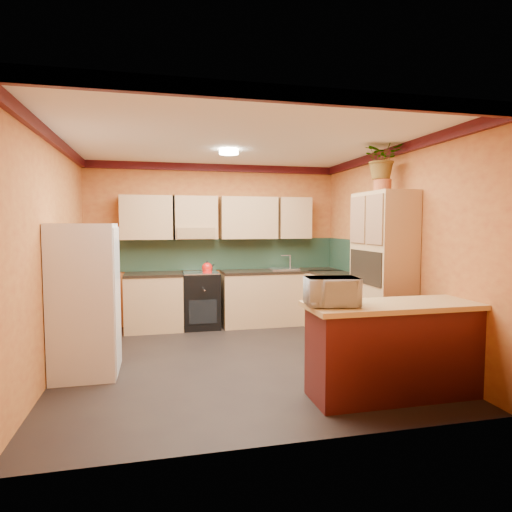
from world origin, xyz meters
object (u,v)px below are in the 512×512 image
at_px(breakfast_bar, 401,352).
at_px(microwave, 332,292).
at_px(fridge, 85,300).
at_px(base_cabinets_back, 239,299).
at_px(stove, 201,300).
at_px(pantry, 383,275).

height_order(breakfast_bar, microwave, microwave).
height_order(fridge, microwave, fridge).
height_order(base_cabinets_back, microwave, microwave).
relative_size(fridge, microwave, 3.53).
height_order(stove, pantry, pantry).
bearing_deg(microwave, fridge, 159.49).
distance_m(stove, microwave, 3.42).
relative_size(base_cabinets_back, microwave, 7.58).
distance_m(stove, fridge, 2.48).
relative_size(stove, microwave, 1.89).
bearing_deg(microwave, base_cabinets_back, 103.03).
bearing_deg(fridge, base_cabinets_back, 42.80).
bearing_deg(stove, base_cabinets_back, 0.00).
bearing_deg(breakfast_bar, pantry, 68.53).
xyz_separation_m(stove, breakfast_bar, (1.64, -3.25, -0.02)).
xyz_separation_m(base_cabinets_back, microwave, (0.28, -3.25, 0.62)).
relative_size(base_cabinets_back, breakfast_bar, 2.03).
bearing_deg(fridge, breakfast_bar, -22.66).
distance_m(fridge, microwave, 2.72).
xyz_separation_m(pantry, breakfast_bar, (-0.49, -1.23, -0.61)).
bearing_deg(fridge, pantry, -1.07).
relative_size(breakfast_bar, microwave, 3.74).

